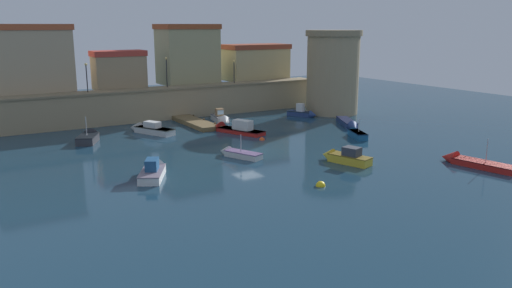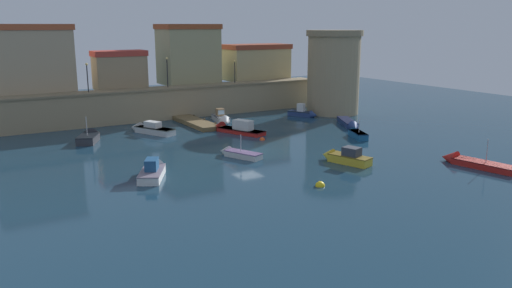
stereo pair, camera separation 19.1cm
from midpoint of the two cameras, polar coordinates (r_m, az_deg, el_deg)
The scene contains 21 objects.
ground_plane at distance 50.62m, azimuth -0.83°, elevation -0.77°, with size 118.47×118.47×0.00m, color #19384C.
quay_wall at distance 69.11m, azimuth -9.64°, elevation 4.54°, with size 45.32×3.23×4.13m.
old_town_backdrop at distance 71.78m, azimuth -12.42°, elevation 9.18°, with size 41.83×5.98×8.32m.
fortress_tower at distance 72.49m, azimuth 8.65°, elevation 7.90°, with size 7.72×7.72×11.40m.
pier_dock at distance 64.24m, azimuth -6.55°, elevation 2.36°, with size 2.48×9.43×0.70m.
quay_lamp_0 at distance 65.69m, azimuth -18.11°, elevation 7.50°, with size 0.32×0.32×3.51m.
quay_lamp_1 at distance 68.62m, azimuth -9.73°, elevation 8.34°, with size 0.32×0.32×3.89m.
quay_lamp_2 at distance 72.82m, azimuth -2.29°, elevation 8.46°, with size 0.32×0.32×3.18m.
moored_boat_0 at distance 59.42m, azimuth -2.39°, elevation 1.72°, with size 4.37×7.36×2.14m.
moored_boat_1 at distance 43.02m, azimuth -11.18°, elevation -2.85°, with size 3.93×5.36×2.06m.
moored_boat_2 at distance 46.93m, azimuth 9.87°, elevation -1.41°, with size 2.80×5.04×1.82m.
moored_boat_3 at distance 57.84m, azimuth 11.14°, elevation 1.12°, with size 2.60×4.32×2.35m.
moored_boat_4 at distance 57.44m, azimuth -17.86°, elevation 0.71°, with size 3.39×4.47×3.24m.
moored_boat_5 at distance 63.79m, azimuth 10.38°, elevation 2.23°, with size 4.16×6.61×1.31m.
moored_boat_6 at distance 49.14m, azimuth 22.82°, elevation -1.88°, with size 2.73×6.91×3.08m.
moored_boat_7 at distance 69.98m, azimuth 5.38°, elevation 3.44°, with size 2.97×4.27×1.96m.
moored_boat_8 at distance 60.20m, azimuth -11.66°, elevation 1.65°, with size 4.14×6.41×1.76m.
moored_boat_9 at distance 48.36m, azimuth -1.98°, elevation -1.05°, with size 2.93×4.73×2.48m.
moored_boat_10 at distance 65.60m, azimuth -3.71°, elevation 2.83°, with size 2.43×5.04×1.98m.
mooring_buoy_0 at distance 40.04m, azimuth 7.24°, elevation -4.64°, with size 0.76×0.76×0.76m, color yellow.
mooring_buoy_1 at distance 55.41m, azimuth 0.80°, elevation 0.45°, with size 0.59×0.59×0.59m, color #EA4C19.
Camera 2 is at (-24.34, -42.70, 12.11)m, focal length 36.14 mm.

